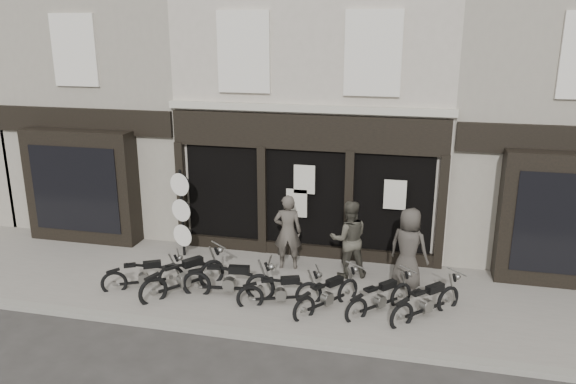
% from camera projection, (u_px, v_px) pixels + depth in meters
% --- Properties ---
extents(ground_plane, '(90.00, 90.00, 0.00)m').
position_uv_depth(ground_plane, '(278.00, 310.00, 12.38)').
color(ground_plane, '#2D2B28').
rests_on(ground_plane, ground).
extents(pavement, '(30.00, 4.20, 0.12)m').
position_uv_depth(pavement, '(287.00, 290.00, 13.20)').
color(pavement, slate).
rests_on(pavement, ground_plane).
extents(kerb, '(30.00, 0.25, 0.13)m').
position_uv_depth(kerb, '(263.00, 337.00, 11.19)').
color(kerb, gray).
rests_on(kerb, ground_plane).
extents(central_building, '(7.30, 6.22, 8.34)m').
position_uv_depth(central_building, '(326.00, 94.00, 16.78)').
color(central_building, '#B7AC9D').
rests_on(central_building, ground).
extents(neighbour_left, '(5.60, 6.73, 8.34)m').
position_uv_depth(neighbour_left, '(132.00, 90.00, 18.13)').
color(neighbour_left, gray).
rests_on(neighbour_left, ground).
extents(neighbour_right, '(5.60, 6.73, 8.34)m').
position_uv_depth(neighbour_right, '(555.00, 101.00, 15.34)').
color(neighbour_right, gray).
rests_on(neighbour_right, ground).
extents(motorcycle_0, '(1.73, 1.14, 0.91)m').
position_uv_depth(motorcycle_0, '(144.00, 278.00, 13.13)').
color(motorcycle_0, black).
rests_on(motorcycle_0, ground).
extents(motorcycle_1, '(1.57, 1.88, 1.06)m').
position_uv_depth(motorcycle_1, '(184.00, 279.00, 12.91)').
color(motorcycle_1, black).
rests_on(motorcycle_1, ground).
extents(motorcycle_2, '(2.15, 0.60, 1.03)m').
position_uv_depth(motorcycle_2, '(229.00, 284.00, 12.72)').
color(motorcycle_2, black).
rests_on(motorcycle_2, ground).
extents(motorcycle_3, '(1.82, 0.93, 0.92)m').
position_uv_depth(motorcycle_3, '(281.00, 294.00, 12.34)').
color(motorcycle_3, black).
rests_on(motorcycle_3, ground).
extents(motorcycle_4, '(1.34, 1.65, 0.92)m').
position_uv_depth(motorcycle_4, '(327.00, 297.00, 12.16)').
color(motorcycle_4, black).
rests_on(motorcycle_4, ground).
extents(motorcycle_5, '(1.44, 1.51, 0.90)m').
position_uv_depth(motorcycle_5, '(380.00, 300.00, 12.05)').
color(motorcycle_5, black).
rests_on(motorcycle_5, ground).
extents(motorcycle_6, '(1.55, 1.59, 0.96)m').
position_uv_depth(motorcycle_6, '(427.00, 305.00, 11.81)').
color(motorcycle_6, black).
rests_on(motorcycle_6, ground).
extents(man_left, '(0.76, 0.56, 1.92)m').
position_uv_depth(man_left, '(288.00, 232.00, 14.02)').
color(man_left, '#453F39').
rests_on(man_left, pavement).
extents(man_centre, '(1.10, 0.96, 1.92)m').
position_uv_depth(man_centre, '(349.00, 239.00, 13.56)').
color(man_centre, '#3F3C33').
rests_on(man_centre, pavement).
extents(man_right, '(1.10, 0.92, 1.92)m').
position_uv_depth(man_right, '(409.00, 248.00, 13.00)').
color(man_right, '#3A3530').
rests_on(man_right, pavement).
extents(advert_sign_post, '(0.59, 0.39, 2.48)m').
position_uv_depth(advert_sign_post, '(182.00, 217.00, 14.72)').
color(advert_sign_post, black).
rests_on(advert_sign_post, ground).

